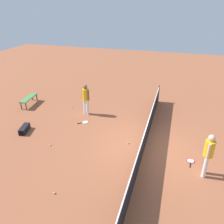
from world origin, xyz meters
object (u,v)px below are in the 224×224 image
object	(u,v)px
player_far_side	(209,152)
tennis_ball_baseline	(50,145)
tennis_ball_near_player	(72,108)
tennis_ball_by_net	(128,143)
tennis_racket_far_player	(191,161)
courtside_bench	(29,98)
tennis_racket_near_player	(85,122)
equipment_bag	(24,129)
tennis_ball_midcourt	(54,193)
player_near_side	(86,97)

from	to	relation	value
player_far_side	tennis_ball_baseline	bearing A→B (deg)	-90.44
tennis_ball_near_player	tennis_ball_by_net	world-z (taller)	same
tennis_racket_far_player	courtside_bench	bearing A→B (deg)	-107.06
tennis_racket_far_player	tennis_ball_near_player	distance (m)	7.29
tennis_racket_near_player	equipment_bag	distance (m)	2.94
tennis_racket_far_player	tennis_ball_midcourt	size ratio (longest dim) A/B	8.99
tennis_racket_near_player	courtside_bench	xyz separation A→B (m)	(-1.10, -4.02, 0.40)
tennis_racket_near_player	tennis_ball_by_net	xyz separation A→B (m)	(1.24, 2.58, 0.02)
tennis_racket_near_player	tennis_ball_baseline	bearing A→B (deg)	-15.10
player_far_side	tennis_racket_near_player	distance (m)	6.22
player_near_side	tennis_ball_baseline	bearing A→B (deg)	-6.21
tennis_racket_near_player	tennis_racket_far_player	bearing A→B (deg)	71.63
courtside_bench	tennis_racket_near_player	bearing A→B (deg)	74.68
player_far_side	tennis_ball_by_net	distance (m)	3.42
equipment_bag	courtside_bench	bearing A→B (deg)	-149.91
tennis_racket_far_player	courtside_bench	distance (m)	9.66
player_near_side	tennis_ball_midcourt	size ratio (longest dim) A/B	25.76
player_far_side	courtside_bench	distance (m)	10.29
tennis_racket_far_player	tennis_ball_baseline	world-z (taller)	tennis_ball_baseline
tennis_racket_near_player	tennis_ball_baseline	xyz separation A→B (m)	(2.35, -0.63, 0.02)
tennis_ball_near_player	tennis_racket_near_player	bearing A→B (deg)	44.41
player_near_side	equipment_bag	world-z (taller)	player_near_side
player_near_side	tennis_ball_near_player	bearing A→B (deg)	-112.63
tennis_ball_near_player	tennis_ball_midcourt	size ratio (longest dim) A/B	1.00
tennis_ball_midcourt	equipment_bag	distance (m)	4.50
tennis_ball_midcourt	tennis_ball_near_player	bearing A→B (deg)	-159.65
tennis_ball_by_net	tennis_racket_near_player	bearing A→B (deg)	-115.68
tennis_racket_near_player	player_far_side	bearing A→B (deg)	67.03
player_far_side	tennis_ball_near_player	distance (m)	8.04
player_near_side	tennis_ball_baseline	distance (m)	3.45
tennis_racket_far_player	tennis_ball_baseline	xyz separation A→B (m)	(0.61, -5.85, 0.02)
player_near_side	tennis_racket_near_player	xyz separation A→B (m)	(0.94, 0.27, -1.00)
tennis_ball_baseline	courtside_bench	size ratio (longest dim) A/B	0.04
tennis_racket_far_player	tennis_ball_near_player	bearing A→B (deg)	-115.42
player_near_side	tennis_racket_far_player	world-z (taller)	player_near_side
player_far_side	courtside_bench	size ratio (longest dim) A/B	1.11
tennis_racket_far_player	tennis_ball_by_net	distance (m)	2.68
tennis_ball_baseline	tennis_ball_by_net	bearing A→B (deg)	108.93
player_near_side	tennis_ball_near_player	size ratio (longest dim) A/B	25.76
tennis_ball_midcourt	courtside_bench	world-z (taller)	courtside_bench
tennis_ball_near_player	tennis_ball_baseline	world-z (taller)	same
player_far_side	tennis_ball_near_player	xyz separation A→B (m)	(-3.79, -7.02, -0.98)
tennis_racket_far_player	tennis_ball_midcourt	distance (m)	5.25
tennis_racket_far_player	equipment_bag	world-z (taller)	equipment_bag
player_near_side	tennis_ball_baseline	size ratio (longest dim) A/B	25.76
player_near_side	courtside_bench	bearing A→B (deg)	-92.43
player_near_side	tennis_ball_midcourt	distance (m)	5.87
tennis_racket_near_player	tennis_ball_near_player	size ratio (longest dim) A/B	8.41
tennis_ball_baseline	equipment_bag	world-z (taller)	equipment_bag
player_near_side	tennis_ball_baseline	xyz separation A→B (m)	(3.29, -0.36, -0.98)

